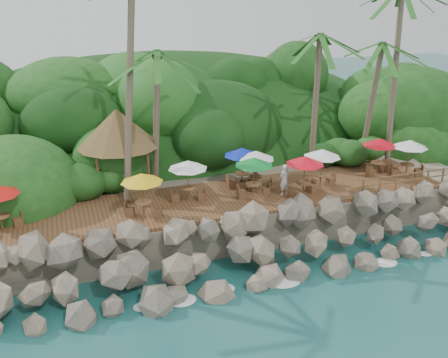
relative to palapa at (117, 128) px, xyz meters
name	(u,v)px	position (x,y,z in m)	size (l,w,h in m)	color
ground	(266,290)	(5.13, -9.83, -5.79)	(140.00, 140.00, 0.00)	#19514F
land_base	(180,163)	(5.13, 6.17, -4.74)	(32.00, 25.20, 2.10)	gray
jungle_hill	(159,147)	(5.13, 13.67, -5.79)	(44.80, 28.00, 15.40)	#143811
seawall	(250,249)	(5.13, -7.83, -4.64)	(29.00, 4.00, 2.30)	gray
terrace	(224,199)	(5.13, -3.83, -3.59)	(26.00, 5.00, 0.20)	brown
jungle_foliage	(184,180)	(5.13, 5.17, -5.79)	(44.00, 16.00, 12.00)	#143811
foam_line	(263,286)	(5.13, -9.53, -5.76)	(25.20, 0.80, 0.06)	white
palms	(235,9)	(6.70, -1.18, 6.36)	(32.06, 6.71, 13.67)	brown
palapa	(117,128)	(0.00, 0.00, 0.00)	(4.73, 4.73, 4.60)	brown
dining_clusters	(258,162)	(7.07, -3.97, -1.55)	(25.40, 4.69, 2.33)	brown
railing	(404,180)	(15.34, -6.18, -2.88)	(6.10, 0.10, 1.00)	brown
waiter	(284,180)	(8.46, -4.55, -2.59)	(0.66, 0.43, 1.80)	silver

